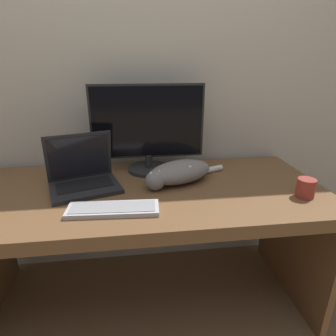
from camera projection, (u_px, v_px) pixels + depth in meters
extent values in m
cube|color=beige|center=(137.00, 59.00, 1.56)|extent=(6.40, 0.06, 2.60)
cube|color=brown|center=(144.00, 194.00, 1.37)|extent=(1.76, 0.77, 0.06)
cube|color=brown|center=(293.00, 242.00, 1.60)|extent=(0.04, 0.71, 0.65)
cylinder|color=#282828|center=(149.00, 169.00, 1.59)|extent=(0.23, 0.23, 0.02)
cylinder|color=#282828|center=(149.00, 161.00, 1.57)|extent=(0.04, 0.04, 0.07)
cube|color=#282828|center=(148.00, 122.00, 1.50)|extent=(0.61, 0.02, 0.39)
cube|color=black|center=(148.00, 122.00, 1.49)|extent=(0.58, 0.01, 0.37)
cube|color=#232326|center=(85.00, 188.00, 1.35)|extent=(0.38, 0.33, 0.02)
cube|color=black|center=(85.00, 184.00, 1.35)|extent=(0.29, 0.21, 0.00)
cube|color=#232326|center=(79.00, 156.00, 1.38)|extent=(0.32, 0.15, 0.24)
cube|color=black|center=(79.00, 157.00, 1.38)|extent=(0.28, 0.13, 0.21)
cube|color=#BCBCC1|center=(113.00, 209.00, 1.15)|extent=(0.38, 0.14, 0.02)
cube|color=#939397|center=(113.00, 207.00, 1.15)|extent=(0.35, 0.12, 0.00)
ellipsoid|color=gray|center=(180.00, 172.00, 1.42)|extent=(0.38, 0.29, 0.11)
ellipsoid|color=white|center=(183.00, 166.00, 1.41)|extent=(0.19, 0.18, 0.04)
sphere|color=gray|center=(155.00, 180.00, 1.33)|extent=(0.10, 0.10, 0.10)
cone|color=white|center=(151.00, 174.00, 1.31)|extent=(0.04, 0.04, 0.03)
cone|color=white|center=(159.00, 172.00, 1.33)|extent=(0.04, 0.04, 0.03)
cylinder|color=white|center=(211.00, 170.00, 1.55)|extent=(0.15, 0.08, 0.03)
cylinder|color=#9E382D|center=(306.00, 188.00, 1.26)|extent=(0.08, 0.08, 0.09)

